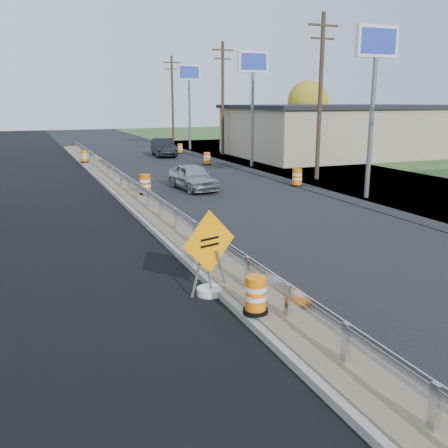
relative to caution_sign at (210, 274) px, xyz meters
name	(u,v)px	position (x,y,z in m)	size (l,w,h in m)	color
ground	(176,234)	(0.90, 5.77, -0.54)	(140.00, 140.00, 0.00)	black
milled_overlay	(34,195)	(-3.50, 15.77, -0.53)	(7.20, 120.00, 0.01)	black
median	(129,193)	(0.90, 13.77, -0.42)	(1.60, 55.00, 0.23)	gray
guardrail	(125,178)	(0.90, 14.77, 0.19)	(0.10, 46.15, 0.72)	silver
retail_building_near	(343,130)	(21.89, 25.77, 1.62)	(18.50, 12.50, 4.27)	tan
pylon_sign_south	(376,58)	(11.40, 8.77, 5.94)	(2.20, 0.30, 7.90)	slate
pylon_sign_mid	(253,73)	(11.40, 21.77, 5.94)	(2.20, 0.30, 7.90)	slate
pylon_sign_north	(189,80)	(11.40, 35.77, 5.94)	(2.20, 0.30, 7.90)	slate
utility_pole_smid	(320,95)	(12.40, 14.77, 4.40)	(1.90, 0.26, 9.40)	#473523
utility_pole_nmid	(223,97)	(12.40, 29.77, 4.40)	(1.90, 0.26, 9.40)	#473523
utility_pole_north	(172,98)	(12.40, 44.77, 4.40)	(1.90, 0.26, 9.40)	#473523
tree_far_yellow	(308,101)	(26.90, 39.77, 4.00)	(4.62, 4.62, 6.86)	#473523
caution_sign	(210,274)	(0.00, 0.00, 0.00)	(1.47, 0.64, 2.10)	white
barrel_median_near	(256,296)	(0.35, -1.82, 0.08)	(0.54, 0.54, 0.80)	black
barrel_median_mid	(145,185)	(1.45, 12.65, 0.15)	(0.65, 0.65, 0.96)	black
barrel_median_far	(84,157)	(0.35, 26.94, 0.10)	(0.57, 0.57, 0.84)	black
barrel_shoulder_near	(297,178)	(10.10, 13.14, -0.08)	(0.65, 0.65, 0.95)	black
barrel_shoulder_mid	(207,159)	(8.78, 23.96, -0.10)	(0.62, 0.62, 0.90)	black
barrel_shoulder_far	(180,149)	(9.44, 32.74, -0.13)	(0.57, 0.57, 0.84)	black
car_silver	(193,177)	(4.41, 14.27, 0.14)	(1.59, 3.96, 1.35)	#A5A6AA
car_dark_mid	(164,147)	(7.41, 30.88, 0.22)	(1.59, 4.56, 1.50)	black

